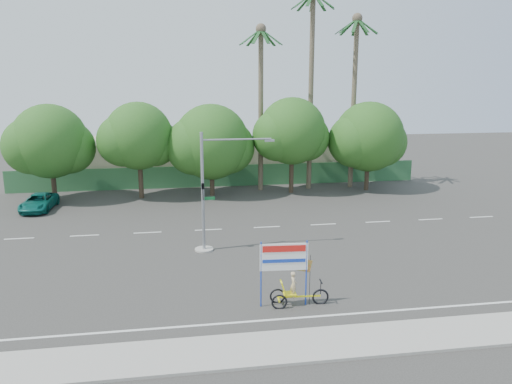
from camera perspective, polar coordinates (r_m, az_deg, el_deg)
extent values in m
plane|color=#33302D|center=(26.43, 0.04, -9.26)|extent=(120.00, 120.00, 0.00)
cube|color=gray|center=(19.78, 3.63, -17.23)|extent=(50.00, 2.40, 0.12)
cube|color=#336B3D|center=(46.70, -4.12, 1.85)|extent=(38.00, 0.08, 2.00)
cube|color=#C1B79A|center=(51.16, -15.84, 3.51)|extent=(12.00, 8.00, 4.00)
cube|color=#C1B79A|center=(52.19, 4.23, 3.92)|extent=(14.00, 8.00, 3.60)
cylinder|color=#473828|center=(44.14, -22.14, 1.26)|extent=(0.40, 0.40, 3.52)
sphere|color=#1D4F17|center=(43.65, -22.50, 5.38)|extent=(6.00, 6.00, 6.00)
sphere|color=#1D4F17|center=(43.72, -20.62, 4.80)|extent=(4.32, 4.32, 4.32)
sphere|color=#1D4F17|center=(43.78, -24.26, 4.82)|extent=(4.56, 4.56, 4.56)
cylinder|color=#473828|center=(43.05, -13.05, 1.77)|extent=(0.40, 0.40, 3.74)
sphere|color=#1D4F17|center=(42.54, -13.29, 6.26)|extent=(5.60, 5.60, 5.60)
sphere|color=#1D4F17|center=(42.83, -11.53, 5.59)|extent=(4.03, 4.03, 4.03)
sphere|color=#1D4F17|center=(42.44, -14.99, 5.69)|extent=(4.26, 4.26, 4.26)
cylinder|color=#473828|center=(43.07, -5.05, 1.76)|extent=(0.40, 0.40, 3.30)
sphere|color=#1D4F17|center=(42.59, -5.13, 5.72)|extent=(6.40, 6.40, 6.40)
sphere|color=#1D4F17|center=(43.08, -3.23, 5.13)|extent=(4.61, 4.61, 4.61)
sphere|color=#1D4F17|center=(42.31, -7.06, 5.22)|extent=(4.86, 4.86, 4.86)
cylinder|color=#473828|center=(44.04, 4.07, 2.41)|extent=(0.40, 0.40, 3.87)
sphere|color=#1D4F17|center=(43.53, 4.14, 6.97)|extent=(5.80, 5.80, 5.80)
sphere|color=#1D4F17|center=(44.20, 5.70, 6.23)|extent=(4.18, 4.18, 4.18)
sphere|color=#1D4F17|center=(43.05, 2.51, 6.45)|extent=(4.41, 4.41, 4.41)
cylinder|color=#473828|center=(46.15, 12.57, 2.34)|extent=(0.40, 0.40, 3.43)
sphere|color=#1D4F17|center=(45.69, 12.76, 6.19)|extent=(6.20, 6.20, 6.20)
sphere|color=#1D4F17|center=(46.56, 14.20, 5.56)|extent=(4.46, 4.46, 4.46)
sphere|color=#1D4F17|center=(45.00, 11.20, 5.76)|extent=(4.71, 4.71, 4.71)
cylinder|color=#70604C|center=(45.26, 6.28, 11.02)|extent=(0.44, 0.44, 17.00)
cube|color=#1C4C21|center=(45.93, 7.75, 20.82)|extent=(1.91, 0.28, 1.36)
cube|color=#1C4C21|center=(46.44, 7.25, 20.74)|extent=(1.65, 1.44, 1.36)
cube|color=#1C4C21|center=(46.60, 6.43, 20.74)|extent=(0.61, 1.93, 1.36)
cube|color=#1C4C21|center=(46.34, 5.65, 20.80)|extent=(1.20, 1.80, 1.36)
cube|color=#1C4C21|center=(45.76, 5.28, 20.91)|extent=(1.89, 0.92, 1.36)
cube|color=#1C4C21|center=(45.14, 5.50, 21.01)|extent=(1.89, 0.92, 1.36)
cube|color=#1C4C21|center=(45.29, 7.70, 20.93)|extent=(1.65, 1.44, 1.36)
cylinder|color=#70604C|center=(46.51, 11.08, 9.68)|extent=(0.44, 0.44, 15.00)
sphere|color=#70604C|center=(46.71, 11.50, 18.89)|extent=(0.90, 0.90, 0.90)
cube|color=#1C4C21|center=(46.97, 12.60, 18.00)|extent=(1.91, 0.28, 1.36)
cube|color=#1C4C21|center=(47.46, 12.06, 17.97)|extent=(1.65, 1.44, 1.36)
cube|color=#1C4C21|center=(47.57, 11.25, 17.99)|extent=(0.61, 1.93, 1.36)
cube|color=#1C4C21|center=(47.25, 10.54, 18.06)|extent=(1.20, 1.80, 1.36)
cube|color=#1C4C21|center=(46.65, 10.25, 18.14)|extent=(1.89, 0.92, 1.36)
cube|color=#1C4C21|center=(46.05, 10.52, 18.20)|extent=(1.89, 0.92, 1.36)
cube|color=#1C4C21|center=(45.72, 11.25, 18.21)|extent=(1.20, 1.80, 1.36)
cube|color=#1C4C21|center=(45.83, 12.09, 18.16)|extent=(0.61, 1.93, 1.36)
cube|color=#1C4C21|center=(46.33, 12.61, 18.07)|extent=(1.65, 1.44, 1.36)
cylinder|color=#70604C|center=(44.37, 0.55, 9.12)|extent=(0.44, 0.44, 14.00)
sphere|color=#70604C|center=(44.45, 0.57, 18.16)|extent=(0.90, 0.90, 0.90)
cube|color=#1C4C21|center=(44.56, 1.81, 17.29)|extent=(1.91, 0.28, 1.36)
cube|color=#1C4C21|center=(45.11, 1.38, 17.24)|extent=(1.65, 1.44, 1.36)
cube|color=#1C4C21|center=(45.33, 0.57, 17.22)|extent=(0.61, 1.93, 1.36)
cube|color=#1C4C21|center=(45.12, -0.23, 17.24)|extent=(1.20, 1.80, 1.36)
cube|color=#1C4C21|center=(44.57, -0.68, 17.29)|extent=(1.89, 0.92, 1.36)
cube|color=#1C4C21|center=(43.94, -0.56, 17.35)|extent=(1.89, 0.92, 1.36)
cube|color=#1C4C21|center=(43.51, 0.11, 17.40)|extent=(1.20, 1.80, 1.36)
cube|color=#1C4C21|center=(43.51, 1.00, 17.39)|extent=(0.61, 1.93, 1.36)
cube|color=#1C4C21|center=(43.93, 1.67, 17.35)|extent=(1.65, 1.44, 1.36)
cylinder|color=gray|center=(29.90, -5.95, -6.53)|extent=(1.10, 1.10, 0.10)
cylinder|color=gray|center=(28.93, -6.11, -0.08)|extent=(0.18, 0.18, 7.00)
cylinder|color=gray|center=(28.56, -2.22, 6.03)|extent=(4.00, 0.10, 0.10)
cube|color=gray|center=(28.86, 1.55, 5.91)|extent=(0.55, 0.20, 0.12)
imported|color=black|center=(28.69, -6.09, 0.02)|extent=(0.16, 0.20, 1.00)
cube|color=#14662D|center=(29.03, -5.40, -0.73)|extent=(0.70, 0.04, 0.18)
torus|color=black|center=(23.15, 7.37, -11.81)|extent=(0.77, 0.14, 0.76)
torus|color=black|center=(23.13, 2.47, -11.80)|extent=(0.72, 0.13, 0.71)
torus|color=black|center=(22.56, 2.68, -12.47)|extent=(0.72, 0.13, 0.71)
cube|color=yellow|center=(22.95, 4.99, -11.80)|extent=(1.91, 0.20, 0.07)
cube|color=yellow|center=(22.84, 2.58, -12.08)|extent=(0.11, 0.68, 0.06)
cube|color=yellow|center=(22.81, 3.87, -11.50)|extent=(0.59, 0.51, 0.07)
cube|color=yellow|center=(22.64, 3.11, -10.82)|extent=(0.29, 0.49, 0.61)
cylinder|color=black|center=(22.97, 7.40, -10.80)|extent=(0.04, 0.04, 0.62)
cube|color=black|center=(22.85, 7.43, -10.10)|extent=(0.08, 0.51, 0.04)
imported|color=#CCB284|center=(22.66, 4.31, -10.50)|extent=(0.32, 0.46, 1.21)
cylinder|color=#183CBA|center=(22.28, 0.57, -9.42)|extent=(0.07, 0.07, 3.04)
cylinder|color=#183CBA|center=(22.55, 5.76, -9.19)|extent=(0.07, 0.07, 3.04)
cube|color=white|center=(22.10, 3.21, -7.43)|extent=(2.14, 0.20, 1.24)
cube|color=red|center=(21.93, 3.24, -6.50)|extent=(1.91, 0.15, 0.29)
cube|color=#183CBA|center=(22.13, 3.22, -7.87)|extent=(1.91, 0.15, 0.16)
cylinder|color=black|center=(22.71, 6.17, -9.96)|extent=(0.02, 0.02, 2.36)
cube|color=red|center=(22.37, 5.21, -8.29)|extent=(1.00, 0.09, 0.74)
imported|color=#0D5F55|center=(41.83, -23.58, -1.07)|extent=(2.31, 4.57, 1.24)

